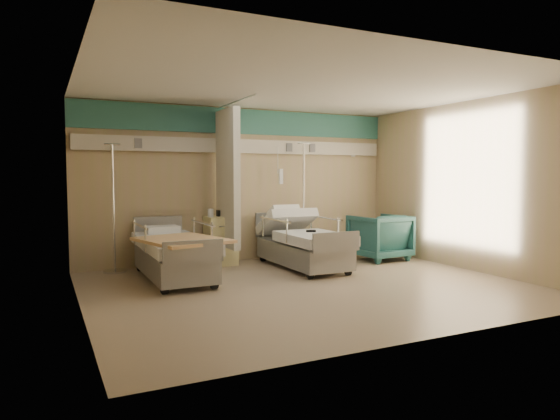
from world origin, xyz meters
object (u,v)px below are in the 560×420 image
object	(u,v)px
bed_left	(174,259)
iv_stand_left	(114,246)
bedside_cabinet	(221,241)
visitor_armchair	(380,237)
bed_right	(303,249)
iv_stand_right	(303,234)

from	to	relation	value
bed_left	iv_stand_left	size ratio (longest dim) A/B	1.04
bedside_cabinet	visitor_armchair	world-z (taller)	same
bedside_cabinet	iv_stand_left	world-z (taller)	iv_stand_left
bed_left	bed_right	bearing A→B (deg)	0.00
bed_left	iv_stand_left	world-z (taller)	iv_stand_left
visitor_armchair	iv_stand_right	world-z (taller)	iv_stand_right
visitor_armchair	bed_left	bearing A→B (deg)	-2.10
bed_right	iv_stand_right	bearing A→B (deg)	60.69
bed_right	iv_stand_right	xyz separation A→B (m)	(0.50, 0.89, 0.13)
bed_right	bedside_cabinet	bearing A→B (deg)	141.95
bed_right	iv_stand_left	xyz separation A→B (m)	(-2.93, 0.97, 0.11)
bed_right	bedside_cabinet	size ratio (longest dim) A/B	2.54
bed_left	visitor_armchair	size ratio (longest dim) A/B	2.31
visitor_armchair	iv_stand_left	xyz separation A→B (m)	(-4.61, 0.88, 0.00)
bed_left	iv_stand_right	xyz separation A→B (m)	(2.70, 0.89, 0.13)
bedside_cabinet	iv_stand_left	distance (m)	1.78
iv_stand_right	iv_stand_left	bearing A→B (deg)	178.60
bed_right	iv_stand_left	size ratio (longest dim) A/B	1.04
bed_left	iv_stand_right	size ratio (longest dim) A/B	0.99
bed_left	iv_stand_left	xyz separation A→B (m)	(-0.73, 0.97, 0.11)
bed_right	visitor_armchair	size ratio (longest dim) A/B	2.31
bed_left	bedside_cabinet	xyz separation A→B (m)	(1.05, 0.90, 0.11)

